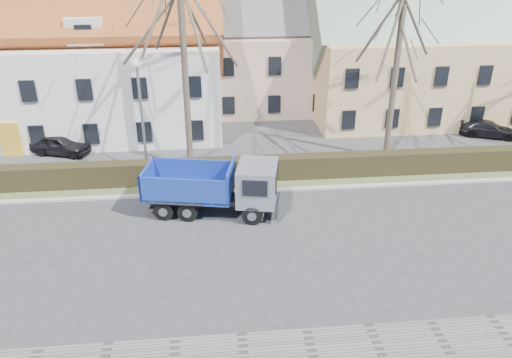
{
  "coord_description": "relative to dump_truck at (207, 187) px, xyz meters",
  "views": [
    {
      "loc": [
        -0.79,
        -19.04,
        12.19
      ],
      "look_at": [
        1.37,
        2.85,
        1.6
      ],
      "focal_mm": 35.0,
      "sensor_mm": 36.0,
      "label": 1
    }
  ],
  "objects": [
    {
      "name": "parked_car_a",
      "position": [
        -9.07,
        8.26,
        -0.72
      ],
      "size": [
        4.03,
        2.61,
        1.28
      ],
      "primitive_type": "imported",
      "rotation": [
        0.0,
        0.0,
        1.25
      ],
      "color": "black",
      "rests_on": "ground"
    },
    {
      "name": "parked_car_b",
      "position": [
        19.18,
        8.59,
        -0.81
      ],
      "size": [
        4.01,
        2.87,
        1.08
      ],
      "primitive_type": "imported",
      "rotation": [
        0.0,
        0.0,
        1.16
      ],
      "color": "black",
      "rests_on": "ground"
    },
    {
      "name": "building_white",
      "position": [
        -11.96,
        13.27,
        3.4
      ],
      "size": [
        26.8,
        10.8,
        9.5
      ],
      "primitive_type": null,
      "color": "silver",
      "rests_on": "ground"
    },
    {
      "name": "grass_strip",
      "position": [
        1.04,
        3.47,
        -1.3
      ],
      "size": [
        80.0,
        3.0,
        0.1
      ],
      "primitive_type": "cube",
      "color": "#4E5831",
      "rests_on": "ground"
    },
    {
      "name": "building_yellow",
      "position": [
        17.04,
        14.27,
        2.9
      ],
      "size": [
        18.8,
        10.8,
        8.5
      ],
      "primitive_type": null,
      "color": "tan",
      "rests_on": "ground"
    },
    {
      "name": "ground",
      "position": [
        1.04,
        -2.73,
        -1.35
      ],
      "size": [
        120.0,
        120.0,
        0.0
      ],
      "primitive_type": "plane",
      "color": "#353537"
    },
    {
      "name": "building_pink",
      "position": [
        5.04,
        17.27,
        2.65
      ],
      "size": [
        10.8,
        8.8,
        8.0
      ],
      "primitive_type": null,
      "color": "#C8A48E",
      "rests_on": "ground"
    },
    {
      "name": "curb_far",
      "position": [
        1.04,
        1.87,
        -1.29
      ],
      "size": [
        80.0,
        0.3,
        0.12
      ],
      "primitive_type": "cube",
      "color": "#ACA7A1",
      "rests_on": "ground"
    },
    {
      "name": "streetlight",
      "position": [
        -3.34,
        4.27,
        2.04
      ],
      "size": [
        0.53,
        0.53,
        6.79
      ],
      "primitive_type": null,
      "color": "gray",
      "rests_on": "ground"
    },
    {
      "name": "tree_1",
      "position": [
        -0.96,
        5.77,
        4.97
      ],
      "size": [
        9.2,
        9.2,
        12.65
      ],
      "primitive_type": null,
      "color": "#4D4235",
      "rests_on": "ground"
    },
    {
      "name": "dump_truck",
      "position": [
        0.0,
        0.0,
        0.0
      ],
      "size": [
        7.13,
        3.8,
        2.71
      ],
      "primitive_type": null,
      "rotation": [
        0.0,
        0.0,
        -0.2
      ],
      "color": "navy",
      "rests_on": "ground"
    },
    {
      "name": "tree_2",
      "position": [
        11.04,
        5.77,
        4.15
      ],
      "size": [
        8.0,
        8.0,
        11.0
      ],
      "primitive_type": null,
      "color": "#4D4235",
      "rests_on": "ground"
    },
    {
      "name": "cart_frame",
      "position": [
        -1.13,
        1.87,
        -1.07
      ],
      "size": [
        0.64,
        0.39,
        0.57
      ],
      "primitive_type": null,
      "rotation": [
        0.0,
        0.0,
        0.04
      ],
      "color": "silver",
      "rests_on": "ground"
    },
    {
      "name": "hedge",
      "position": [
        1.04,
        3.27,
        -0.7
      ],
      "size": [
        60.0,
        0.9,
        1.3
      ],
      "primitive_type": "cube",
      "color": "black",
      "rests_on": "ground"
    }
  ]
}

